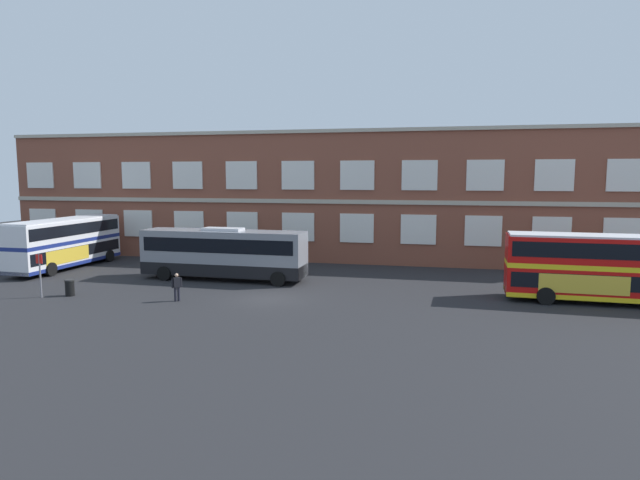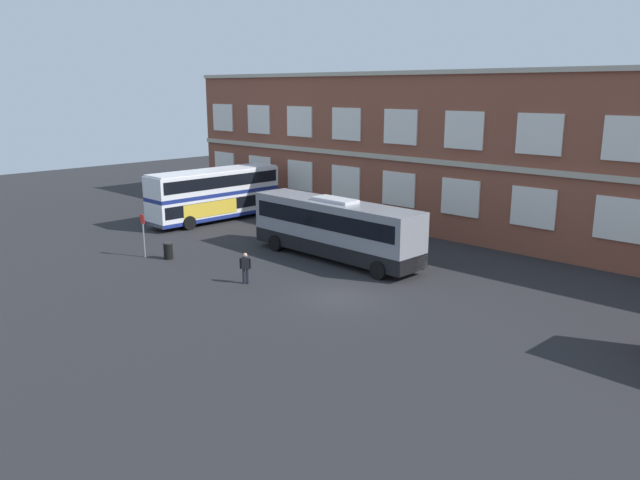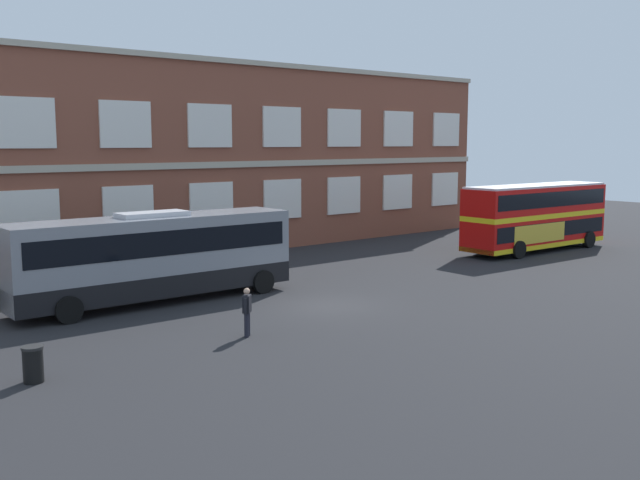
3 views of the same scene
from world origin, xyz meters
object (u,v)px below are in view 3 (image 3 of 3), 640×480
Objects in this scene: double_decker_middle at (536,216)px; touring_coach at (154,257)px; waiting_passenger at (247,310)px; station_litter_bin at (33,364)px.

touring_coach is at bearing 175.86° from double_decker_middle.
waiting_passenger is 1.65× the size of station_litter_bin.
double_decker_middle reaches higher than waiting_passenger.
touring_coach is 6.99m from waiting_passenger.
double_decker_middle is 0.92× the size of touring_coach.
station_litter_bin is (-7.29, -0.16, -0.41)m from waiting_passenger.
double_decker_middle is at bearing -4.14° from touring_coach.
waiting_passenger reaches higher than station_litter_bin.
touring_coach reaches higher than station_litter_bin.
touring_coach is 10.33m from station_litter_bin.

